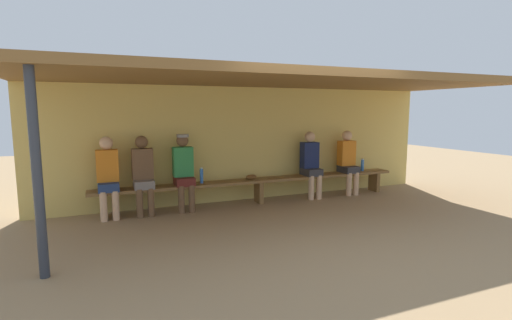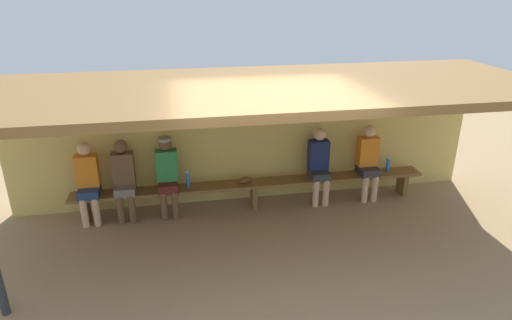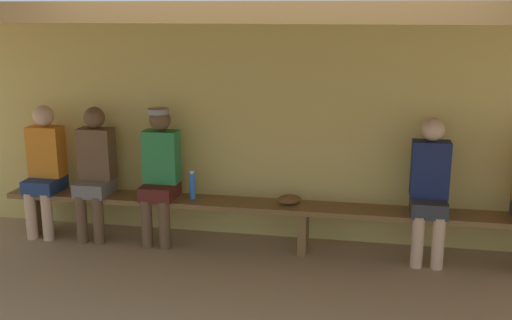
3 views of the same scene
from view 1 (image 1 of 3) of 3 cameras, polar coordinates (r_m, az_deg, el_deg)
ground_plane at (r=5.84m, az=6.44°, el=-9.93°), size 24.00×24.00×0.00m
back_wall at (r=7.41m, az=-0.94°, el=2.53°), size 8.00×0.20×2.20m
dugout_roof at (r=6.21m, az=3.56°, el=12.26°), size 8.00×2.80×0.12m
support_post at (r=4.41m, az=-30.51°, el=-2.00°), size 0.10×0.10×2.20m
bench at (r=7.10m, az=0.42°, el=-3.50°), size 6.00×0.36×0.46m
player_in_red at (r=6.53m, az=-16.91°, el=-1.77°), size 0.34×0.42×1.34m
player_middle at (r=6.62m, az=-11.02°, el=-1.29°), size 0.34×0.42×1.34m
player_shirtless_tan at (r=6.50m, az=-21.75°, el=-2.02°), size 0.34×0.42×1.34m
player_rightmost at (r=8.05m, az=13.89°, el=0.06°), size 0.34×0.42×1.34m
player_in_blue at (r=7.56m, az=8.40°, el=-0.28°), size 0.34×0.42×1.34m
water_bottle_clear at (r=8.33m, az=15.98°, el=-0.73°), size 0.07×0.07×0.27m
water_bottle_green at (r=6.73m, az=-8.35°, el=-2.39°), size 0.06×0.06×0.28m
baseball_glove_dark_brown at (r=7.04m, az=-0.73°, el=-2.62°), size 0.29×0.25×0.09m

